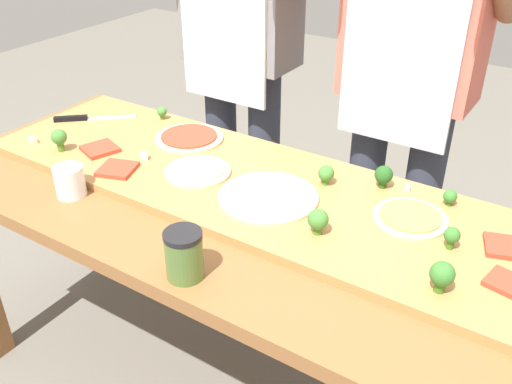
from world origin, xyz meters
The scene contains 26 objects.
prep_table centered at (0.00, 0.00, 0.65)m, with size 1.89×0.74×0.75m.
cutting_board centered at (-0.06, 0.08, 0.76)m, with size 1.63×0.49×0.03m, color #B27F47.
chefs_knife centered at (-0.76, 0.13, 0.78)m, with size 0.22×0.20×0.02m.
pizza_whole_pesto_green centered at (0.38, 0.14, 0.78)m, with size 0.18×0.18×0.02m.
pizza_whole_tomato_red centered at (-0.37, 0.20, 0.78)m, with size 0.21×0.21×0.02m.
pizza_whole_cheese_artichoke centered at (-0.21, 0.04, 0.78)m, with size 0.19×0.19×0.02m.
pizza_whole_white_garlic centered at (0.03, 0.03, 0.78)m, with size 0.26×0.26×0.02m.
pizza_slice_far_left centered at (0.63, 0.01, 0.78)m, with size 0.08×0.08×0.01m, color #BC3D28.
pizza_slice_near_right centered at (-0.54, -0.01, 0.78)m, with size 0.10×0.10×0.01m, color #BC3D28.
pizza_slice_near_left centered at (-0.41, -0.07, 0.78)m, with size 0.10×0.10×0.01m, color #BC3D28.
pizza_slice_center centered at (0.60, 0.14, 0.78)m, with size 0.09×0.09×0.01m, color #BC3D28.
broccoli_floret_back_mid centered at (0.26, 0.25, 0.81)m, with size 0.05×0.05×0.06m.
broccoli_floret_front_left centered at (0.21, -0.04, 0.81)m, with size 0.05×0.05×0.06m.
broccoli_floret_front_mid centered at (0.49, 0.07, 0.80)m, with size 0.04×0.04×0.06m.
broccoli_floret_center_left centered at (-0.54, 0.28, 0.80)m, with size 0.03×0.03×0.04m.
broccoli_floret_center_right centered at (0.52, -0.08, 0.81)m, with size 0.05×0.05×0.07m.
broccoli_floret_back_right centered at (0.43, 0.26, 0.80)m, with size 0.03×0.03×0.04m.
broccoli_floret_front_right centered at (0.12, 0.18, 0.80)m, with size 0.04×0.04×0.06m.
broccoli_floret_back_left centered at (-0.64, -0.07, 0.81)m, with size 0.05×0.05×0.07m.
cheese_crumble_a centered at (0.32, 0.27, 0.78)m, with size 0.01×0.01×0.01m, color silver.
cheese_crumble_b centered at (-0.39, 0.02, 0.78)m, with size 0.02×0.02×0.02m, color silver.
cheese_crumble_c centered at (-0.76, -0.08, 0.78)m, with size 0.02×0.02×0.02m, color silver.
flour_cup centered at (-0.45, -0.20, 0.78)m, with size 0.08×0.08×0.08m.
sauce_jar centered at (0.03, -0.31, 0.80)m, with size 0.08×0.08×0.11m.
cook_left centered at (-0.44, 0.59, 1.00)m, with size 0.54×0.39×1.67m.
cook_right centered at (0.18, 0.59, 1.00)m, with size 0.54×0.39×1.67m.
Camera 1 is at (0.68, -1.03, 1.54)m, focal length 39.53 mm.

